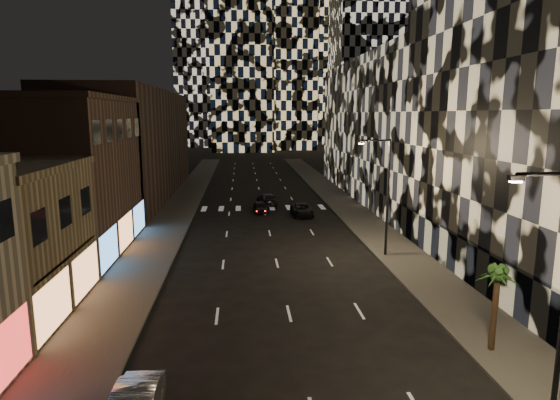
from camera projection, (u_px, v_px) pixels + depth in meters
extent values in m
cube|color=#47443F|center=(178.00, 209.00, 54.72)|extent=(4.00, 120.00, 0.15)
cube|color=#47443F|center=(346.00, 206.00, 56.34)|extent=(4.00, 120.00, 0.15)
cube|color=#4C4C47|center=(196.00, 208.00, 54.89)|extent=(0.20, 120.00, 0.15)
cube|color=#4C4C47|center=(329.00, 206.00, 56.17)|extent=(0.20, 120.00, 0.15)
cube|color=#51382E|center=(58.00, 178.00, 36.91)|extent=(10.00, 15.00, 12.00)
cube|color=#51382E|center=(133.00, 144.00, 62.70)|extent=(10.00, 40.00, 14.00)
cube|color=#383838|center=(465.00, 258.00, 31.27)|extent=(0.60, 25.00, 3.00)
cube|color=#232326|center=(410.00, 129.00, 62.39)|extent=(16.00, 40.00, 18.00)
cylinder|color=black|center=(548.00, 174.00, 15.30)|extent=(2.20, 0.14, 0.14)
cube|color=black|center=(516.00, 178.00, 15.24)|extent=(0.50, 0.25, 0.18)
cube|color=#FFEAB2|center=(516.00, 182.00, 15.26)|extent=(0.35, 0.18, 0.06)
cylinder|color=black|center=(388.00, 198.00, 35.79)|extent=(0.20, 0.20, 9.00)
cylinder|color=black|center=(376.00, 140.00, 34.91)|extent=(2.20, 0.14, 0.14)
cube|color=black|center=(361.00, 142.00, 34.84)|extent=(0.50, 0.25, 0.18)
cube|color=#FFEAB2|center=(361.00, 144.00, 34.86)|extent=(0.35, 0.18, 0.06)
imported|color=black|center=(260.00, 207.00, 52.74)|extent=(1.88, 3.79, 1.24)
imported|color=black|center=(267.00, 200.00, 56.87)|extent=(2.50, 5.25, 1.48)
imported|color=black|center=(302.00, 210.00, 51.21)|extent=(2.27, 4.74, 1.30)
cylinder|color=#47331E|center=(494.00, 314.00, 21.55)|extent=(0.26, 0.26, 3.53)
sphere|color=#234D1B|center=(498.00, 274.00, 21.20)|extent=(0.77, 0.77, 0.77)
cone|color=#234D1B|center=(503.00, 274.00, 21.29)|extent=(1.56, 0.65, 0.93)
cone|color=#234D1B|center=(497.00, 273.00, 21.46)|extent=(0.93, 1.51, 0.93)
cone|color=#234D1B|center=(492.00, 273.00, 21.44)|extent=(0.95, 1.51, 0.93)
cone|color=#234D1B|center=(491.00, 275.00, 21.24)|extent=(1.56, 0.63, 0.93)
cone|color=#234D1B|center=(495.00, 276.00, 21.02)|extent=(1.38, 1.20, 0.93)
cone|color=#234D1B|center=(501.00, 277.00, 20.94)|extent=(0.32, 1.53, 0.93)
cone|color=#234D1B|center=(504.00, 276.00, 21.06)|extent=(1.39, 1.19, 0.93)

